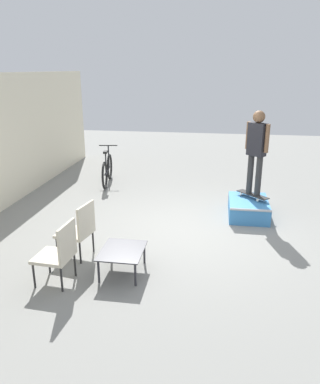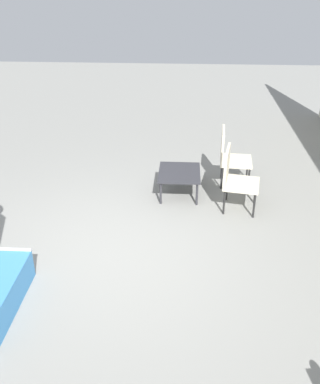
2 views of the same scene
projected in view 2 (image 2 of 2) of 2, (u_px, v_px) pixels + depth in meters
ground_plane at (108, 256)px, 5.53m from camera, size 24.00×24.00×0.00m
coffee_table at (179, 174)px, 6.86m from camera, size 0.79×0.66×0.39m
patio_chair_left at (230, 155)px, 7.11m from camera, size 0.56×0.56×0.97m
patio_chair_right at (235, 177)px, 6.38m from camera, size 0.60×0.60×0.97m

